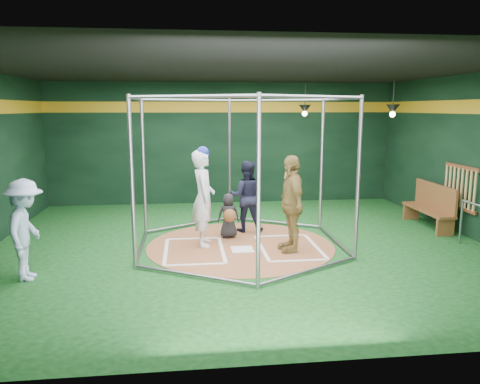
{
  "coord_description": "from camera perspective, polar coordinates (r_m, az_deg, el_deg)",
  "views": [
    {
      "loc": [
        -1.08,
        -9.13,
        2.77
      ],
      "look_at": [
        0.0,
        0.1,
        1.1
      ],
      "focal_mm": 35.0,
      "sensor_mm": 36.0,
      "label": 1
    }
  ],
  "objects": [
    {
      "name": "batter_box_left",
      "position": [
        9.3,
        -5.61,
        -7.08
      ],
      "size": [
        1.17,
        1.77,
        0.01
      ],
      "color": "white",
      "rests_on": "clay_disc"
    },
    {
      "name": "clay_disc",
      "position": [
        9.6,
        0.07,
        -6.54
      ],
      "size": [
        3.8,
        3.8,
        0.01
      ],
      "primitive_type": "cylinder",
      "color": "#995C37",
      "rests_on": "ground"
    },
    {
      "name": "bystander_blue",
      "position": [
        8.34,
        -24.68,
        -4.22
      ],
      "size": [
        0.66,
        1.1,
        1.66
      ],
      "primitive_type": "imported",
      "rotation": [
        0.0,
        0.0,
        1.62
      ],
      "color": "#B0C9E9",
      "rests_on": "ground"
    },
    {
      "name": "visitor_leopard",
      "position": [
        9.1,
        6.25,
        -1.4
      ],
      "size": [
        0.53,
        1.13,
        1.88
      ],
      "primitive_type": "imported",
      "rotation": [
        0.0,
        0.0,
        -1.5
      ],
      "color": "tan",
      "rests_on": "clay_disc"
    },
    {
      "name": "umpire",
      "position": [
        10.52,
        0.78,
        -0.52
      ],
      "size": [
        0.87,
        0.72,
        1.61
      ],
      "primitive_type": "imported",
      "rotation": [
        0.0,
        0.0,
        2.99
      ],
      "color": "black",
      "rests_on": "clay_disc"
    },
    {
      "name": "steel_railing",
      "position": [
        10.24,
        26.93,
        -3.05
      ],
      "size": [
        0.05,
        1.08,
        0.93
      ],
      "color": "gray",
      "rests_on": "ground"
    },
    {
      "name": "dugout_bench",
      "position": [
        11.86,
        22.27,
        -1.48
      ],
      "size": [
        0.41,
        1.77,
        1.03
      ],
      "color": "brown",
      "rests_on": "ground"
    },
    {
      "name": "catcher_figure",
      "position": [
        10.03,
        -1.39,
        -2.88
      ],
      "size": [
        0.48,
        0.55,
        0.97
      ],
      "color": "black",
      "rests_on": "clay_disc"
    },
    {
      "name": "pendant_lamp_near",
      "position": [
        13.15,
        7.9,
        9.97
      ],
      "size": [
        0.34,
        0.34,
        0.9
      ],
      "color": "black",
      "rests_on": "room_shell"
    },
    {
      "name": "batting_cage",
      "position": [
        9.28,
        0.07,
        2.32
      ],
      "size": [
        4.05,
        4.67,
        3.0
      ],
      "color": "gray",
      "rests_on": "ground"
    },
    {
      "name": "room_shell",
      "position": [
        9.26,
        0.07,
        3.89
      ],
      "size": [
        10.1,
        9.1,
        3.53
      ],
      "color": "#0D3A12",
      "rests_on": "ground"
    },
    {
      "name": "bat_rack",
      "position": [
        11.4,
        25.24,
        0.53
      ],
      "size": [
        0.07,
        1.25,
        0.98
      ],
      "color": "brown",
      "rests_on": "room_shell"
    },
    {
      "name": "batter_box_right",
      "position": [
        9.52,
        5.98,
        -6.68
      ],
      "size": [
        1.17,
        1.77,
        0.01
      ],
      "color": "white",
      "rests_on": "clay_disc"
    },
    {
      "name": "pendant_lamp_far",
      "position": [
        12.24,
        18.12,
        9.56
      ],
      "size": [
        0.34,
        0.34,
        0.9
      ],
      "color": "black",
      "rests_on": "room_shell"
    },
    {
      "name": "batter_figure",
      "position": [
        9.44,
        -4.5,
        -0.6
      ],
      "size": [
        0.48,
        0.72,
        2.02
      ],
      "color": "silver",
      "rests_on": "clay_disc"
    },
    {
      "name": "home_plate",
      "position": [
        9.31,
        0.29,
        -7.0
      ],
      "size": [
        0.43,
        0.43,
        0.01
      ],
      "primitive_type": "cube",
      "color": "white",
      "rests_on": "clay_disc"
    }
  ]
}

